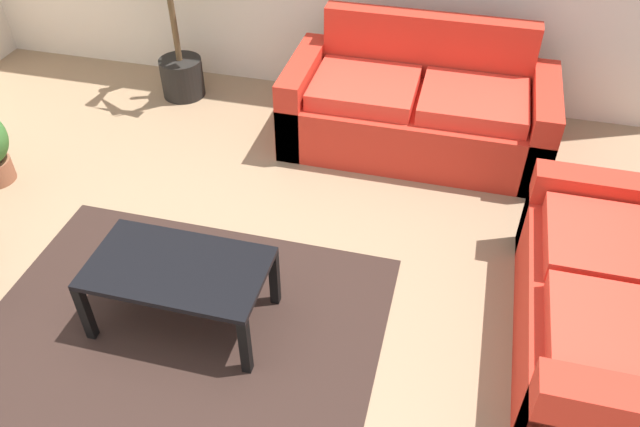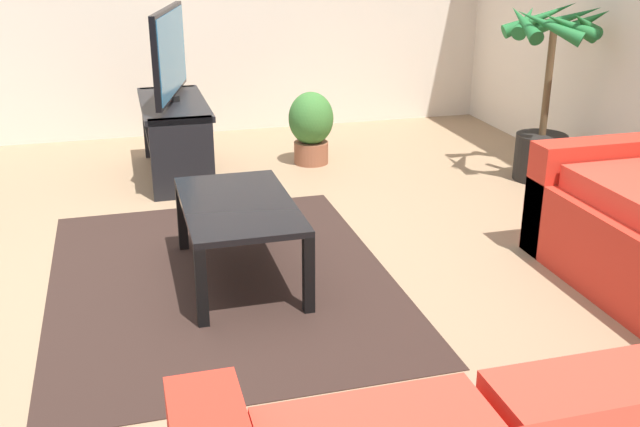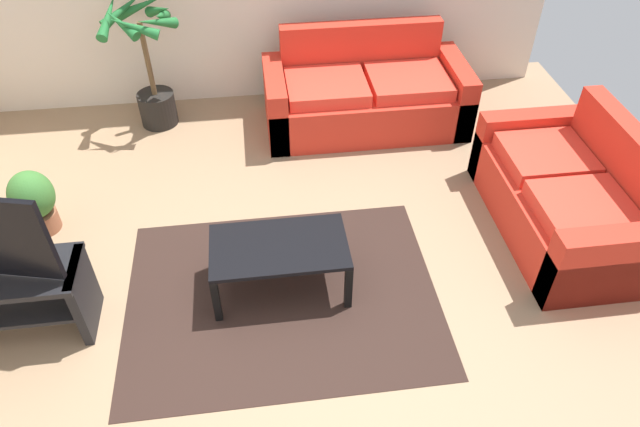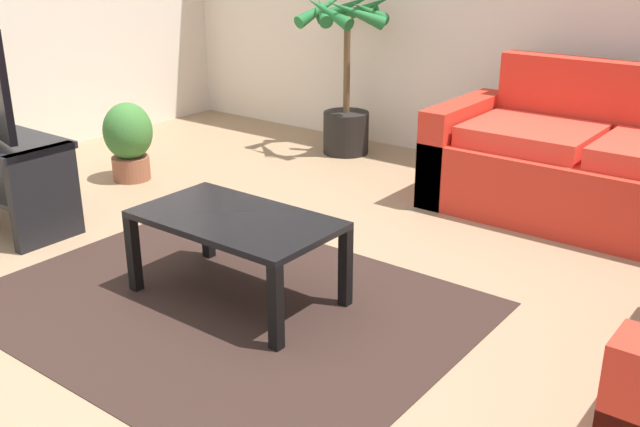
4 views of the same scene
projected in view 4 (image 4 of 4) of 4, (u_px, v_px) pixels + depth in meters
name	position (u px, v px, depth m)	size (l,w,h in m)	color
ground_plane	(203.00, 314.00, 3.32)	(6.60, 6.60, 0.00)	#937556
couch_main	(598.00, 171.00, 4.33)	(1.93, 0.90, 0.90)	red
coffee_table	(236.00, 228.00, 3.35)	(0.95, 0.54, 0.41)	black
area_rug	(224.00, 304.00, 3.40)	(2.20, 1.70, 0.01)	black
potted_palm	(347.00, 77.00, 5.58)	(0.73, 0.73, 1.24)	black
potted_plant_small	(129.00, 139.00, 5.05)	(0.34, 0.34, 0.55)	brown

